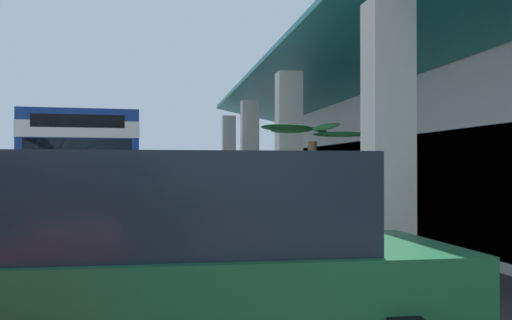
{
  "coord_description": "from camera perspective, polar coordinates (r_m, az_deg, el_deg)",
  "views": [
    {
      "loc": [
        16.95,
        1.42,
        1.86
      ],
      "look_at": [
        3.21,
        3.66,
        2.0
      ],
      "focal_mm": 41.66,
      "sensor_mm": 36.0,
      "label": 1
    }
  ],
  "objects": [
    {
      "name": "parked_suv_green",
      "position": [
        5.14,
        -8.31,
        -9.99
      ],
      "size": [
        2.74,
        4.82,
        1.97
      ],
      "color": "#195933",
      "rests_on": "ground"
    },
    {
      "name": "pedestrian",
      "position": [
        9.97,
        -17.14,
        -6.0
      ],
      "size": [
        0.48,
        0.58,
        1.64
      ],
      "color": "navy",
      "rests_on": "ground"
    },
    {
      "name": "ground",
      "position": [
        18.27,
        11.98,
        -6.41
      ],
      "size": [
        120.0,
        120.0,
        0.0
      ],
      "primitive_type": "plane",
      "color": "#38383A"
    },
    {
      "name": "potted_palm",
      "position": [
        10.53,
        5.46,
        -7.31
      ],
      "size": [
        1.93,
        2.03,
        2.6
      ],
      "color": "brown",
      "rests_on": "ground"
    },
    {
      "name": "curb_strip",
      "position": [
        16.45,
        -4.62,
        -6.87
      ],
      "size": [
        28.71,
        0.5,
        0.12
      ],
      "primitive_type": "cube",
      "color": "#9E998E",
      "rests_on": "ground"
    },
    {
      "name": "transit_bus",
      "position": [
        18.73,
        -16.08,
        -0.59
      ],
      "size": [
        11.39,
        3.58,
        3.34
      ],
      "color": "navy",
      "rests_on": "ground"
    }
  ]
}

